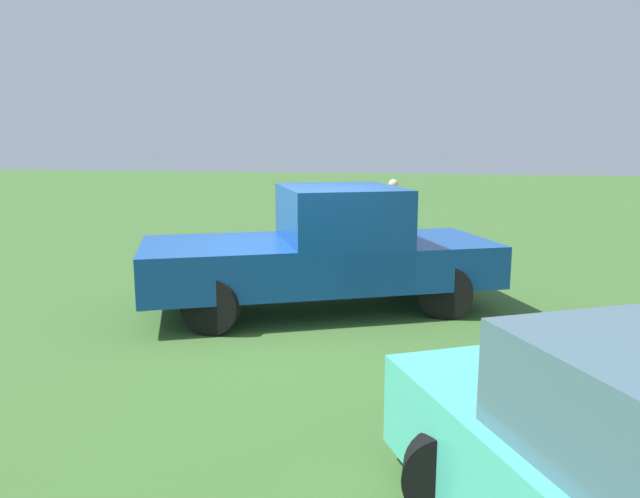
# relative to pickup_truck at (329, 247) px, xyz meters

# --- Properties ---
(ground_plane) EXTENTS (80.00, 80.00, 0.00)m
(ground_plane) POSITION_rel_pickup_truck_xyz_m (-0.37, -0.64, -0.93)
(ground_plane) COLOR #3D662D
(pickup_truck) EXTENTS (5.36, 3.82, 1.80)m
(pickup_truck) POSITION_rel_pickup_truck_xyz_m (0.00, 0.00, 0.00)
(pickup_truck) COLOR black
(pickup_truck) RESTS_ON ground_plane
(person_bystander) EXTENTS (0.42, 0.42, 1.63)m
(person_bystander) POSITION_rel_pickup_truck_xyz_m (0.53, 4.70, -0.01)
(person_bystander) COLOR #7A6B51
(person_bystander) RESTS_ON ground_plane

